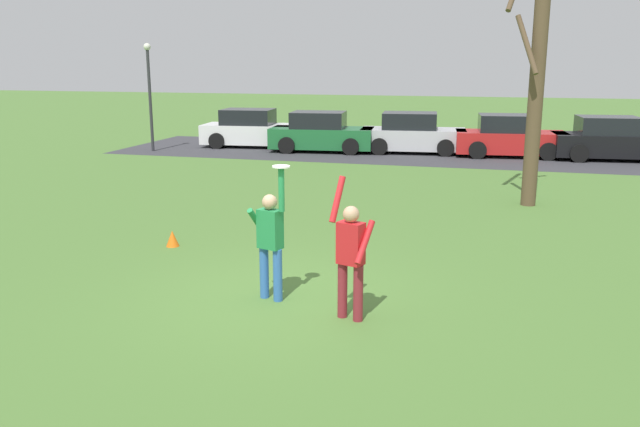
% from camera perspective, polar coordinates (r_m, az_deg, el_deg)
% --- Properties ---
extents(ground_plane, '(120.00, 120.00, 0.00)m').
position_cam_1_polar(ground_plane, '(10.32, -3.40, -7.28)').
color(ground_plane, '#4C7533').
extents(person_catcher, '(0.58, 0.48, 2.08)m').
position_cam_1_polar(person_catcher, '(9.97, -4.34, -2.11)').
color(person_catcher, '#3366B7').
rests_on(person_catcher, ground_plane).
extents(person_defender, '(0.62, 0.56, 2.04)m').
position_cam_1_polar(person_defender, '(9.18, 2.68, -3.43)').
color(person_defender, maroon).
rests_on(person_defender, ground_plane).
extents(frisbee_disc, '(0.26, 0.26, 0.02)m').
position_cam_1_polar(frisbee_disc, '(9.60, -3.40, 4.09)').
color(frisbee_disc, white).
rests_on(frisbee_disc, person_catcher).
extents(parked_car_white, '(4.26, 2.35, 1.59)m').
position_cam_1_polar(parked_car_white, '(28.29, -6.02, 7.26)').
color(parked_car_white, white).
rests_on(parked_car_white, ground_plane).
extents(parked_car_green, '(4.26, 2.35, 1.59)m').
position_cam_1_polar(parked_car_green, '(26.67, 0.10, 6.98)').
color(parked_car_green, '#1E6633').
rests_on(parked_car_green, ground_plane).
extents(parked_car_silver, '(4.26, 2.35, 1.59)m').
position_cam_1_polar(parked_car_silver, '(26.55, 8.00, 6.82)').
color(parked_car_silver, '#BCBCC1').
rests_on(parked_car_silver, ground_plane).
extents(parked_car_red, '(4.26, 2.35, 1.59)m').
position_cam_1_polar(parked_car_red, '(26.28, 16.13, 6.37)').
color(parked_car_red, red).
rests_on(parked_car_red, ground_plane).
extents(parked_car_black, '(4.26, 2.35, 1.59)m').
position_cam_1_polar(parked_car_black, '(26.63, 23.86, 5.85)').
color(parked_car_black, black).
rests_on(parked_car_black, ground_plane).
extents(parking_strip, '(23.70, 6.40, 0.01)m').
position_cam_1_polar(parking_strip, '(26.34, 8.01, 5.18)').
color(parking_strip, '#38383D').
rests_on(parking_strip, ground_plane).
extents(bare_tree_tall, '(1.35, 1.48, 6.82)m').
position_cam_1_polar(bare_tree_tall, '(17.21, 18.29, 11.87)').
color(bare_tree_tall, brown).
rests_on(bare_tree_tall, ground_plane).
extents(lamppost_by_lot, '(0.28, 0.28, 4.26)m').
position_cam_1_polar(lamppost_by_lot, '(27.47, -14.59, 10.63)').
color(lamppost_by_lot, '#2D2D33').
rests_on(lamppost_by_lot, ground_plane).
extents(field_cone_orange, '(0.26, 0.26, 0.32)m').
position_cam_1_polar(field_cone_orange, '(13.33, -12.69, -2.12)').
color(field_cone_orange, orange).
rests_on(field_cone_orange, ground_plane).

